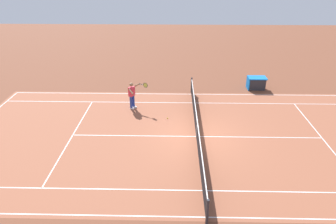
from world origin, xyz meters
TOP-DOWN VIEW (x-y plane):
  - ground_plane at (0.00, 0.00)m, footprint 60.00×60.00m
  - court_slab at (0.00, 0.00)m, footprint 24.20×11.40m
  - court_line_markings at (0.00, 0.00)m, footprint 23.85×11.05m
  - tennis_net at (0.00, 0.00)m, footprint 0.10×11.70m
  - tennis_player_near at (3.67, -3.27)m, footprint 1.19×0.75m
  - tennis_ball at (1.53, -1.93)m, footprint 0.07×0.07m
  - equipment_cart_tarped at (-4.54, -6.58)m, footprint 1.25×0.84m

SIDE VIEW (x-z plane):
  - ground_plane at x=0.00m, z-range 0.00..0.00m
  - court_slab at x=0.00m, z-range 0.00..0.00m
  - court_line_markings at x=0.00m, z-range 0.00..0.01m
  - tennis_ball at x=1.53m, z-range 0.00..0.07m
  - equipment_cart_tarped at x=-4.54m, z-range 0.01..0.86m
  - tennis_net at x=0.00m, z-range -0.05..1.03m
  - tennis_player_near at x=3.67m, z-range 0.08..1.78m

